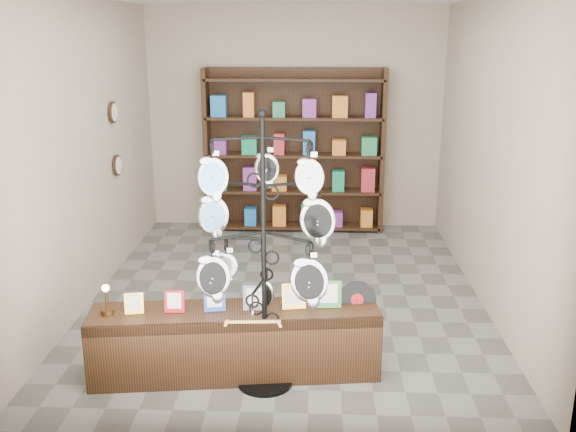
% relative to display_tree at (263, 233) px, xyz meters
% --- Properties ---
extents(ground, '(5.00, 5.00, 0.00)m').
position_rel_display_tree_xyz_m(ground, '(0.10, 1.78, -1.25)').
color(ground, slate).
rests_on(ground, ground).
extents(room_envelope, '(5.00, 5.00, 5.00)m').
position_rel_display_tree_xyz_m(room_envelope, '(0.10, 1.78, 0.60)').
color(room_envelope, '#B6A592').
rests_on(room_envelope, ground).
extents(display_tree, '(1.11, 0.93, 2.17)m').
position_rel_display_tree_xyz_m(display_tree, '(0.00, 0.00, 0.00)').
color(display_tree, black).
rests_on(display_tree, ground).
extents(front_shelf, '(2.33, 0.74, 0.81)m').
position_rel_display_tree_xyz_m(front_shelf, '(-0.25, 0.14, -0.97)').
color(front_shelf, black).
rests_on(front_shelf, ground).
extents(back_shelving, '(2.42, 0.36, 2.20)m').
position_rel_display_tree_xyz_m(back_shelving, '(0.10, 4.08, -0.22)').
color(back_shelving, black).
rests_on(back_shelving, ground).
extents(wall_clocks, '(0.03, 0.24, 0.84)m').
position_rel_display_tree_xyz_m(wall_clocks, '(-1.87, 2.58, 0.25)').
color(wall_clocks, black).
rests_on(wall_clocks, ground).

